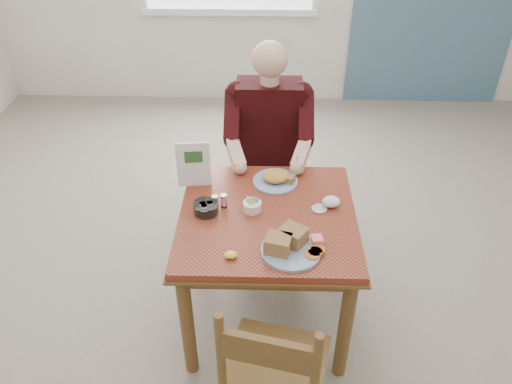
{
  "coord_description": "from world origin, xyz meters",
  "views": [
    {
      "loc": [
        -0.01,
        -2.01,
        2.32
      ],
      "look_at": [
        -0.06,
        0.0,
        0.89
      ],
      "focal_mm": 35.0,
      "sensor_mm": 36.0,
      "label": 1
    }
  ],
  "objects_px": {
    "near_plate": "(290,244)",
    "far_plate": "(276,179)",
    "table": "(267,231)",
    "chair_far": "(268,172)",
    "chair_near": "(274,374)",
    "diner": "(269,136)"
  },
  "relations": [
    {
      "from": "table",
      "to": "diner",
      "type": "xyz_separation_m",
      "value": [
        0.0,
        0.71,
        0.17
      ]
    },
    {
      "from": "table",
      "to": "diner",
      "type": "distance_m",
      "value": 0.73
    },
    {
      "from": "chair_far",
      "to": "near_plate",
      "type": "bearing_deg",
      "value": -84.46
    },
    {
      "from": "table",
      "to": "far_plate",
      "type": "relative_size",
      "value": 2.81
    },
    {
      "from": "chair_near",
      "to": "near_plate",
      "type": "distance_m",
      "value": 0.57
    },
    {
      "from": "chair_far",
      "to": "near_plate",
      "type": "xyz_separation_m",
      "value": [
        0.1,
        -1.07,
        0.31
      ]
    },
    {
      "from": "diner",
      "to": "near_plate",
      "type": "bearing_deg",
      "value": -83.95
    },
    {
      "from": "chair_far",
      "to": "chair_near",
      "type": "bearing_deg",
      "value": -88.72
    },
    {
      "from": "diner",
      "to": "table",
      "type": "bearing_deg",
      "value": -90.0
    },
    {
      "from": "table",
      "to": "far_plate",
      "type": "distance_m",
      "value": 0.32
    },
    {
      "from": "diner",
      "to": "far_plate",
      "type": "relative_size",
      "value": 4.23
    },
    {
      "from": "table",
      "to": "near_plate",
      "type": "xyz_separation_m",
      "value": [
        0.1,
        -0.27,
        0.15
      ]
    },
    {
      "from": "chair_far",
      "to": "near_plate",
      "type": "distance_m",
      "value": 1.11
    },
    {
      "from": "chair_near",
      "to": "diner",
      "type": "relative_size",
      "value": 0.69
    },
    {
      "from": "chair_far",
      "to": "table",
      "type": "bearing_deg",
      "value": -90.0
    },
    {
      "from": "chair_near",
      "to": "chair_far",
      "type": "bearing_deg",
      "value": 91.28
    },
    {
      "from": "table",
      "to": "near_plate",
      "type": "bearing_deg",
      "value": -68.98
    },
    {
      "from": "near_plate",
      "to": "far_plate",
      "type": "distance_m",
      "value": 0.56
    },
    {
      "from": "near_plate",
      "to": "chair_near",
      "type": "bearing_deg",
      "value": -98.23
    },
    {
      "from": "table",
      "to": "diner",
      "type": "height_order",
      "value": "diner"
    },
    {
      "from": "diner",
      "to": "near_plate",
      "type": "height_order",
      "value": "diner"
    },
    {
      "from": "table",
      "to": "chair_near",
      "type": "relative_size",
      "value": 0.97
    }
  ]
}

